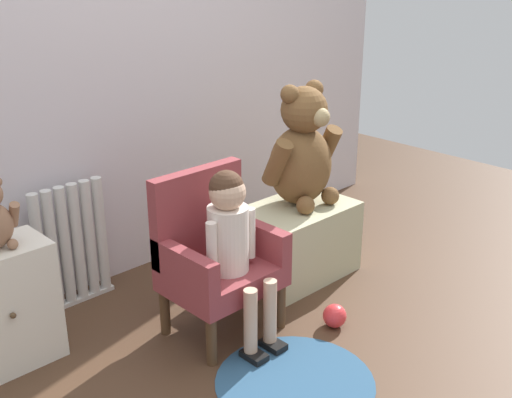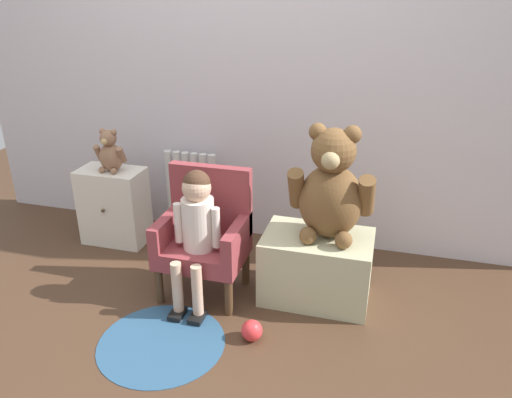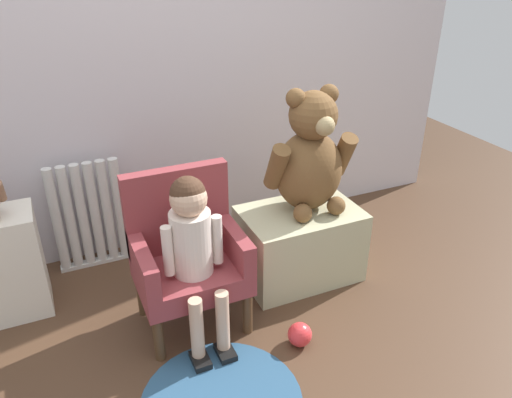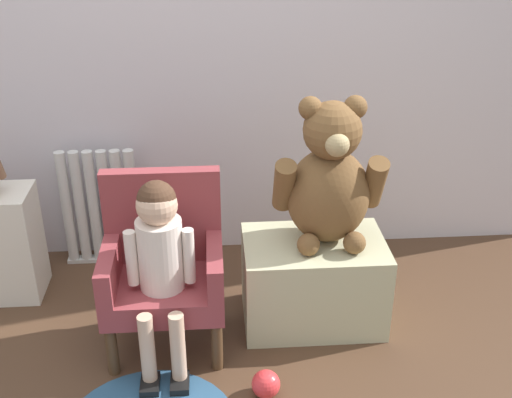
{
  "view_description": "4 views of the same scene",
  "coord_description": "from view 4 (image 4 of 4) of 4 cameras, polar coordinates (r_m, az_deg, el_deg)",
  "views": [
    {
      "loc": [
        -1.59,
        -1.47,
        1.55
      ],
      "look_at": [
        0.28,
        0.47,
        0.51
      ],
      "focal_mm": 45.0,
      "sensor_mm": 36.0,
      "label": 1
    },
    {
      "loc": [
        0.9,
        -1.84,
        1.61
      ],
      "look_at": [
        0.27,
        0.43,
        0.58
      ],
      "focal_mm": 35.0,
      "sensor_mm": 36.0,
      "label": 2
    },
    {
      "loc": [
        -0.48,
        -1.36,
        1.55
      ],
      "look_at": [
        0.32,
        0.44,
        0.53
      ],
      "focal_mm": 35.0,
      "sensor_mm": 36.0,
      "label": 3
    },
    {
      "loc": [
        0.19,
        -1.72,
        1.7
      ],
      "look_at": [
        0.35,
        0.42,
        0.62
      ],
      "focal_mm": 45.0,
      "sensor_mm": 36.0,
      "label": 4
    }
  ],
  "objects": [
    {
      "name": "large_teddy_bear",
      "position": [
        2.52,
        6.53,
        1.66
      ],
      "size": [
        0.44,
        0.31,
        0.61
      ],
      "color": "brown",
      "rests_on": "low_bench"
    },
    {
      "name": "radiator",
      "position": [
        3.14,
        -13.66,
        -0.81
      ],
      "size": [
        0.37,
        0.05,
        0.58
      ],
      "color": "silver",
      "rests_on": "ground_plane"
    },
    {
      "name": "child_armchair",
      "position": [
        2.53,
        -8.21,
        -5.81
      ],
      "size": [
        0.46,
        0.37,
        0.7
      ],
      "color": "brown",
      "rests_on": "ground_plane"
    },
    {
      "name": "child_figure",
      "position": [
        2.37,
        -8.57,
        -4.43
      ],
      "size": [
        0.25,
        0.35,
        0.74
      ],
      "color": "silver",
      "rests_on": "ground_plane"
    },
    {
      "name": "back_wall",
      "position": [
        2.93,
        -8.19,
        16.62
      ],
      "size": [
        3.8,
        0.05,
        2.4
      ],
      "primitive_type": "cube",
      "color": "silver",
      "rests_on": "ground_plane"
    },
    {
      "name": "toy_ball",
      "position": [
        2.42,
        0.89,
        -16.13
      ],
      "size": [
        0.1,
        0.1,
        0.1
      ],
      "primitive_type": "sphere",
      "color": "red",
      "rests_on": "ground_plane"
    },
    {
      "name": "low_bench",
      "position": [
        2.71,
        5.09,
        -7.27
      ],
      "size": [
        0.58,
        0.38,
        0.37
      ],
      "primitive_type": "cube",
      "color": "#BDBC93",
      "rests_on": "ground_plane"
    }
  ]
}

